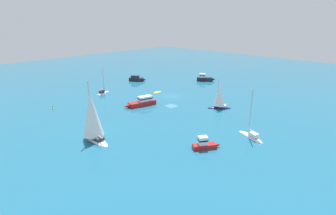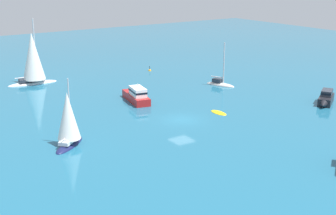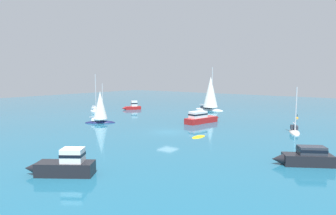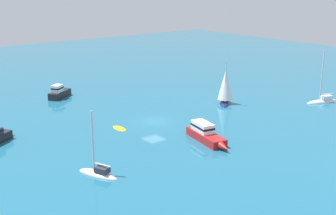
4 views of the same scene
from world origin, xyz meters
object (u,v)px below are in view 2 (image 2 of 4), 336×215
Objects in this scene: launch at (136,95)px; ketch_1 at (220,84)px; ketch at (33,60)px; cabin_cruiser at (326,98)px; dinghy at (219,113)px; sloop_1 at (68,122)px; channel_buoy at (150,71)px.

launch is 1.16× the size of ketch_1.
ketch reaches higher than cabin_cruiser.
ketch_1 is (-0.44, 14.72, -0.61)m from launch.
sloop_1 is at bearing 91.10° from dinghy.
cabin_cruiser is at bearing -45.85° from ketch.
launch is at bearing -62.01° from ketch.
ketch is 3.89× the size of dinghy.
ketch reaches higher than launch.
ketch reaches higher than sloop_1.
ketch is at bearing 27.00° from dinghy.
channel_buoy reaches higher than dinghy.
sloop_1 is (-4.64, -32.96, 1.67)m from cabin_cruiser.
sloop_1 reaches higher than launch.
ketch is 1.44× the size of sloop_1.
launch is at bearing -68.25° from cabin_cruiser.
channel_buoy is (-25.21, 25.12, -2.40)m from sloop_1.
ketch_1 is at bearing -40.01° from dinghy.
ketch_1 is 14.96m from channel_buoy.
dinghy is 14.66m from cabin_cruiser.
ketch_1 is at bearing 12.12° from channel_buoy.
cabin_cruiser is at bearing -115.16° from launch.
cabin_cruiser is 15.94m from ketch_1.
sloop_1 is 6.62× the size of channel_buoy.
ketch is 19.68m from channel_buoy.
ketch is at bearing -147.16° from ketch_1.
cabin_cruiser is 0.73× the size of sloop_1.
dinghy is at bearing -61.71° from ketch_1.
ketch_1 reaches higher than cabin_cruiser.
ketch is 27.79m from sloop_1.
ketch reaches higher than dinghy.
launch is 11.56m from dinghy.
launch is 19.02m from channel_buoy.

